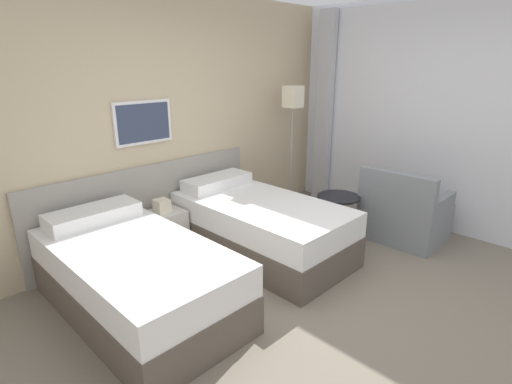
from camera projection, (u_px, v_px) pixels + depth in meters
name	position (u px, v px, depth m)	size (l,w,h in m)	color
ground_plane	(329.00, 305.00, 3.40)	(16.00, 16.00, 0.00)	slate
wall_headboard	(174.00, 126.00, 4.40)	(10.00, 0.10, 2.70)	#C6B28E
wall_window	(464.00, 121.00, 4.51)	(0.21, 4.60, 2.70)	white
bed_near_door	(136.00, 276.00, 3.27)	(1.01, 1.90, 0.72)	brown
bed_near_window	(260.00, 226.00, 4.26)	(1.01, 1.90, 0.72)	brown
nightstand	(164.00, 231.00, 4.27)	(0.43, 0.34, 0.61)	beige
floor_lamp	(293.00, 110.00, 5.15)	(0.24, 0.24, 1.68)	#9E9993
side_table	(338.00, 208.00, 4.62)	(0.49, 0.49, 0.51)	black
armchair	(403.00, 216.00, 4.61)	(0.76, 0.87, 0.85)	gray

